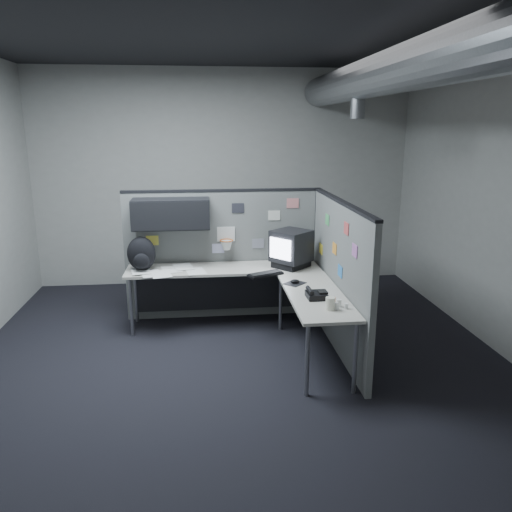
{
  "coord_description": "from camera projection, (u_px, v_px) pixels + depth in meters",
  "views": [
    {
      "loc": [
        -0.34,
        -4.77,
        2.37
      ],
      "look_at": [
        0.22,
        0.35,
        1.03
      ],
      "focal_mm": 35.0,
      "sensor_mm": 36.0,
      "label": 1
    }
  ],
  "objects": [
    {
      "name": "mouse",
      "position": [
        295.0,
        282.0,
        5.36
      ],
      "size": [
        0.27,
        0.27,
        0.05
      ],
      "rotation": [
        0.0,
        0.0,
        -0.05
      ],
      "color": "black",
      "rests_on": "desk"
    },
    {
      "name": "partition_back",
      "position": [
        210.0,
        242.0,
        6.13
      ],
      "size": [
        2.44,
        0.42,
        1.63
      ],
      "color": "slate",
      "rests_on": "ground"
    },
    {
      "name": "keyboard",
      "position": [
        265.0,
        274.0,
        5.65
      ],
      "size": [
        0.43,
        0.3,
        0.04
      ],
      "rotation": [
        0.0,
        0.0,
        -0.35
      ],
      "color": "black",
      "rests_on": "desk"
    },
    {
      "name": "papers",
      "position": [
        167.0,
        271.0,
        5.8
      ],
      "size": [
        0.91,
        0.64,
        0.02
      ],
      "rotation": [
        0.0,
        0.0,
        0.23
      ],
      "color": "white",
      "rests_on": "desk"
    },
    {
      "name": "monitor",
      "position": [
        291.0,
        248.0,
        5.94
      ],
      "size": [
        0.55,
        0.55,
        0.45
      ],
      "rotation": [
        0.0,
        0.0,
        -0.06
      ],
      "color": "black",
      "rests_on": "desk"
    },
    {
      "name": "desk",
      "position": [
        246.0,
        283.0,
        5.75
      ],
      "size": [
        2.31,
        2.11,
        0.73
      ],
      "color": "#BAB5A8",
      "rests_on": "ground"
    },
    {
      "name": "phone",
      "position": [
        316.0,
        294.0,
        4.9
      ],
      "size": [
        0.2,
        0.21,
        0.1
      ],
      "rotation": [
        0.0,
        0.0,
        -0.16
      ],
      "color": "black",
      "rests_on": "desk"
    },
    {
      "name": "backpack",
      "position": [
        141.0,
        254.0,
        5.8
      ],
      "size": [
        0.38,
        0.36,
        0.4
      ],
      "rotation": [
        0.0,
        0.0,
        -0.26
      ],
      "color": "black",
      "rests_on": "desk"
    },
    {
      "name": "bottles",
      "position": [
        338.0,
        304.0,
        4.65
      ],
      "size": [
        0.15,
        0.16,
        0.08
      ],
      "rotation": [
        0.0,
        0.0,
        0.33
      ],
      "color": "silver",
      "rests_on": "desk"
    },
    {
      "name": "room",
      "position": [
        295.0,
        156.0,
        4.75
      ],
      "size": [
        5.62,
        5.62,
        3.22
      ],
      "color": "black",
      "rests_on": "ground"
    },
    {
      "name": "partition_right",
      "position": [
        339.0,
        276.0,
        5.34
      ],
      "size": [
        0.07,
        2.23,
        1.63
      ],
      "color": "slate",
      "rests_on": "ground"
    },
    {
      "name": "cup",
      "position": [
        330.0,
        304.0,
        4.59
      ],
      "size": [
        0.11,
        0.11,
        0.12
      ],
      "primitive_type": "cylinder",
      "rotation": [
        0.0,
        0.0,
        0.34
      ],
      "color": "silver",
      "rests_on": "desk"
    }
  ]
}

